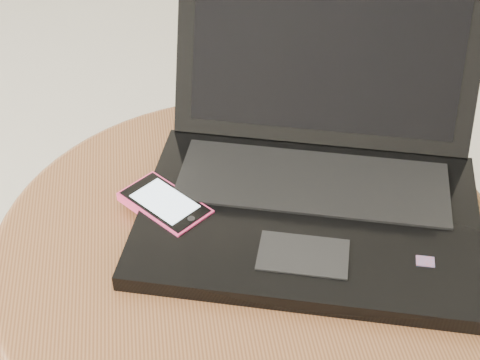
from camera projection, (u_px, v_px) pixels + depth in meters
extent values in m
cylinder|color=brown|center=(251.00, 246.00, 0.87)|extent=(0.59, 0.59, 0.03)
torus|color=brown|center=(251.00, 246.00, 0.87)|extent=(0.62, 0.62, 0.03)
cube|color=black|center=(308.00, 219.00, 0.87)|extent=(0.46, 0.38, 0.02)
cube|color=black|center=(313.00, 182.00, 0.91)|extent=(0.35, 0.22, 0.00)
cube|color=black|center=(303.00, 255.00, 0.81)|extent=(0.11, 0.09, 0.00)
cube|color=red|center=(425.00, 261.00, 0.80)|extent=(0.02, 0.02, 0.00)
cube|color=black|center=(326.00, 51.00, 0.93)|extent=(0.40, 0.21, 0.23)
cube|color=black|center=(326.00, 52.00, 0.93)|extent=(0.35, 0.18, 0.19)
cube|color=black|center=(190.00, 215.00, 0.88)|extent=(0.13, 0.14, 0.01)
cube|color=#AF1163|center=(156.00, 192.00, 0.91)|extent=(0.05, 0.05, 0.00)
cube|color=#F43975|center=(165.00, 205.00, 0.88)|extent=(0.11, 0.12, 0.01)
cube|color=black|center=(165.00, 202.00, 0.88)|extent=(0.11, 0.11, 0.00)
cube|color=silver|center=(165.00, 201.00, 0.88)|extent=(0.08, 0.09, 0.00)
cylinder|color=black|center=(191.00, 219.00, 0.85)|extent=(0.01, 0.01, 0.00)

